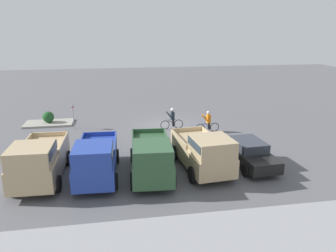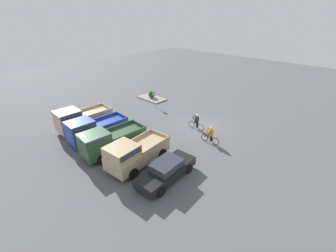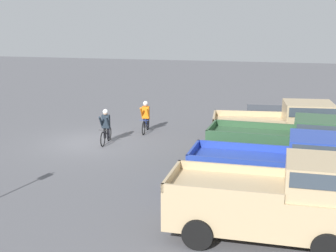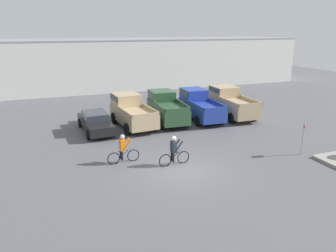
{
  "view_description": "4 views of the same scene",
  "coord_description": "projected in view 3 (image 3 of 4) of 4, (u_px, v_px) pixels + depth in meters",
  "views": [
    {
      "loc": [
        4.27,
        24.65,
        7.51
      ],
      "look_at": [
        0.74,
        4.0,
        1.2
      ],
      "focal_mm": 35.0,
      "sensor_mm": 36.0,
      "label": 1
    },
    {
      "loc": [
        -11.76,
        17.19,
        10.49
      ],
      "look_at": [
        0.74,
        4.0,
        1.2
      ],
      "focal_mm": 24.0,
      "sensor_mm": 36.0,
      "label": 2
    },
    {
      "loc": [
        20.07,
        8.32,
        6.0
      ],
      "look_at": [
        0.74,
        4.0,
        1.2
      ],
      "focal_mm": 50.0,
      "sensor_mm": 36.0,
      "label": 3
    },
    {
      "loc": [
        -6.23,
        -14.38,
        7.09
      ],
      "look_at": [
        0.74,
        4.0,
        1.2
      ],
      "focal_mm": 35.0,
      "sensor_mm": 36.0,
      "label": 4
    }
  ],
  "objects": [
    {
      "name": "ground_plane",
      "position": [
        89.0,
        143.0,
        22.22
      ],
      "size": [
        80.0,
        80.0,
        0.0
      ],
      "primitive_type": "plane",
      "color": "#56565B"
    },
    {
      "name": "sedan_0",
      "position": [
        268.0,
        122.0,
        23.28
      ],
      "size": [
        2.12,
        4.86,
        1.43
      ],
      "color": "black",
      "rests_on": "ground_plane"
    },
    {
      "name": "pickup_truck_0",
      "position": [
        282.0,
        126.0,
        20.43
      ],
      "size": [
        2.63,
        5.27,
        2.26
      ],
      "color": "tan",
      "rests_on": "ground_plane"
    },
    {
      "name": "pickup_truck_1",
      "position": [
        289.0,
        144.0,
        17.66
      ],
      "size": [
        2.46,
        5.42,
        2.23
      ],
      "color": "#2D5133",
      "rests_on": "ground_plane"
    },
    {
      "name": "pickup_truck_2",
      "position": [
        286.0,
        167.0,
        15.05
      ],
      "size": [
        2.33,
        5.35,
        2.25
      ],
      "color": "#233D9E",
      "rests_on": "ground_plane"
    },
    {
      "name": "pickup_truck_3",
      "position": [
        280.0,
        198.0,
        12.44
      ],
      "size": [
        2.4,
        5.24,
        2.33
      ],
      "color": "tan",
      "rests_on": "ground_plane"
    },
    {
      "name": "cyclist_0",
      "position": [
        106.0,
        126.0,
        21.97
      ],
      "size": [
        1.8,
        0.48,
        1.66
      ],
      "color": "black",
      "rests_on": "ground_plane"
    },
    {
      "name": "cyclist_1",
      "position": [
        146.0,
        116.0,
        24.07
      ],
      "size": [
        1.81,
        0.48,
        1.65
      ],
      "color": "black",
      "rests_on": "ground_plane"
    }
  ]
}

